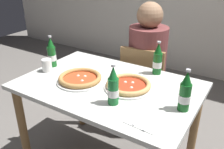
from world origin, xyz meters
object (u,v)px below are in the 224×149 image
at_px(dining_table_main, 108,98).
at_px(beer_bottle_right, 113,88).
at_px(pizza_marinara_far, 80,79).
at_px(pizza_margherita_near, 129,85).
at_px(beer_bottle_extra, 52,54).
at_px(napkin_with_cutlery, 146,120).
at_px(beer_bottle_center, 185,93).
at_px(diner_seated, 146,72).
at_px(paper_cup, 47,65).
at_px(beer_bottle_left, 158,60).
at_px(chair_behind_table, 144,84).

bearing_deg(dining_table_main, beer_bottle_right, -50.06).
bearing_deg(pizza_marinara_far, dining_table_main, 21.10).
xyz_separation_m(pizza_margherita_near, beer_bottle_right, (0.01, -0.21, 0.08)).
bearing_deg(pizza_margherita_near, beer_bottle_extra, 179.66).
distance_m(pizza_marinara_far, napkin_with_cutlery, 0.60).
bearing_deg(beer_bottle_right, beer_bottle_center, 22.65).
bearing_deg(diner_seated, dining_table_main, -88.92).
bearing_deg(diner_seated, paper_cup, -123.90).
height_order(dining_table_main, napkin_with_cutlery, napkin_with_cutlery).
height_order(pizza_margherita_near, paper_cup, paper_cup).
relative_size(beer_bottle_left, beer_bottle_right, 1.00).
height_order(pizza_margherita_near, beer_bottle_left, beer_bottle_left).
bearing_deg(pizza_margherita_near, pizza_marinara_far, -164.38).
xyz_separation_m(beer_bottle_right, beer_bottle_extra, (-0.70, 0.22, 0.00)).
distance_m(chair_behind_table, paper_cup, 0.90).
distance_m(beer_bottle_right, paper_cup, 0.68).
distance_m(pizza_marinara_far, beer_bottle_right, 0.37).
height_order(chair_behind_table, napkin_with_cutlery, chair_behind_table).
distance_m(beer_bottle_extra, napkin_with_cutlery, 0.98).
xyz_separation_m(beer_bottle_center, beer_bottle_right, (-0.37, -0.15, 0.00)).
bearing_deg(paper_cup, beer_bottle_right, -10.57).
height_order(diner_seated, beer_bottle_center, diner_seated).
distance_m(beer_bottle_left, paper_cup, 0.82).
relative_size(pizza_marinara_far, beer_bottle_left, 1.31).
xyz_separation_m(pizza_marinara_far, beer_bottle_left, (0.40, 0.40, 0.08)).
relative_size(beer_bottle_extra, paper_cup, 2.60).
relative_size(pizza_marinara_far, napkin_with_cutlery, 1.69).
bearing_deg(beer_bottle_right, dining_table_main, 129.94).
xyz_separation_m(chair_behind_table, beer_bottle_right, (0.16, -0.80, 0.37)).
xyz_separation_m(chair_behind_table, diner_seated, (-0.01, 0.05, 0.10)).
height_order(beer_bottle_center, paper_cup, beer_bottle_center).
bearing_deg(diner_seated, chair_behind_table, -80.09).
bearing_deg(paper_cup, diner_seated, 56.10).
relative_size(pizza_margherita_near, beer_bottle_extra, 1.29).
bearing_deg(beer_bottle_right, diner_seated, 101.50).
xyz_separation_m(pizza_marinara_far, beer_bottle_center, (0.71, 0.03, 0.08)).
bearing_deg(pizza_marinara_far, beer_bottle_left, 45.66).
xyz_separation_m(pizza_margherita_near, pizza_marinara_far, (-0.33, -0.09, -0.00)).
xyz_separation_m(pizza_margherita_near, beer_bottle_extra, (-0.69, 0.00, 0.08)).
relative_size(diner_seated, pizza_margherita_near, 3.78).
bearing_deg(paper_cup, pizza_margherita_near, 7.88).
bearing_deg(beer_bottle_left, diner_seated, 124.46).
bearing_deg(pizza_margherita_near, beer_bottle_center, -9.08).
xyz_separation_m(diner_seated, beer_bottle_right, (0.17, -0.85, 0.27)).
distance_m(diner_seated, napkin_with_cutlery, 1.00).
xyz_separation_m(chair_behind_table, napkin_with_cutlery, (0.40, -0.85, 0.27)).
xyz_separation_m(chair_behind_table, beer_bottle_extra, (-0.54, -0.58, 0.37)).
distance_m(chair_behind_table, beer_bottle_extra, 0.88).
xyz_separation_m(chair_behind_table, beer_bottle_left, (0.22, -0.28, 0.37)).
xyz_separation_m(dining_table_main, beer_bottle_right, (0.16, -0.19, 0.22)).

